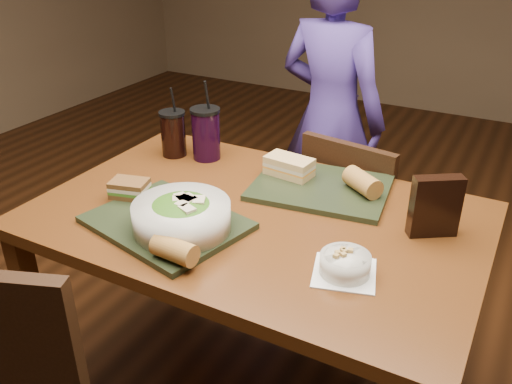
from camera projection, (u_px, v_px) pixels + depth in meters
dining_table at (256, 239)px, 1.64m from camera, size 1.30×0.85×0.75m
chair_far at (349, 225)px, 2.10m from camera, size 0.41×0.42×0.83m
diner at (331, 119)px, 2.43m from camera, size 0.58×0.43×1.43m
tray_near at (166, 223)px, 1.53m from camera, size 0.48×0.41×0.02m
tray_far at (320, 188)px, 1.73m from camera, size 0.46×0.37×0.02m
salad_bowl at (182, 215)px, 1.46m from camera, size 0.27×0.27×0.09m
soup_bowl at (345, 264)px, 1.32m from camera, size 0.19×0.19×0.06m
sandwich_near at (130, 188)px, 1.64m from camera, size 0.13×0.10×0.05m
sandwich_far at (289, 166)px, 1.78m from camera, size 0.16×0.10×0.06m
baguette_near at (174, 250)px, 1.34m from camera, size 0.12×0.07×0.06m
baguette_far at (362, 182)px, 1.67m from camera, size 0.14×0.13×0.06m
cup_cola at (173, 133)px, 1.95m from camera, size 0.09×0.09×0.26m
cup_berry at (206, 133)px, 1.92m from camera, size 0.11×0.11×0.29m
chip_bag at (435, 206)px, 1.45m from camera, size 0.13×0.11×0.17m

